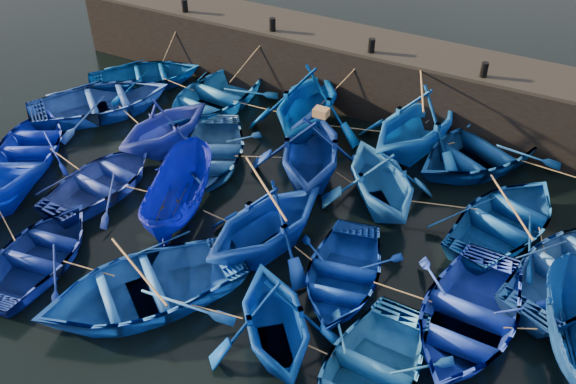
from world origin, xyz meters
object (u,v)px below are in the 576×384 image
at_px(boat_8, 212,151).
at_px(boat_13, 31,144).
at_px(boat_0, 145,75).
at_px(wooden_crate, 321,112).

xyz_separation_m(boat_8, boat_13, (-5.76, -2.51, -0.01)).
distance_m(boat_0, wooden_crate, 9.69).
xyz_separation_m(boat_0, wooden_crate, (9.07, -2.66, 2.15)).
height_order(boat_8, boat_13, boat_8).
distance_m(boat_13, wooden_crate, 10.19).
distance_m(boat_0, boat_13, 5.90).
bearing_deg(boat_8, wooden_crate, -14.86).
bearing_deg(boat_8, boat_13, 177.57).
xyz_separation_m(boat_0, boat_13, (-0.35, -5.89, -0.00)).
height_order(boat_8, wooden_crate, wooden_crate).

